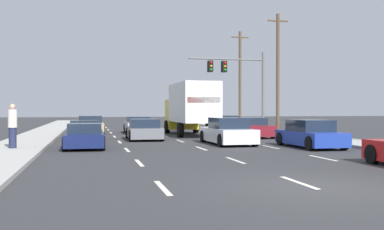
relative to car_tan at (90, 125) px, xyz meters
name	(u,v)px	position (x,y,z in m)	size (l,w,h in m)	color
ground_plane	(156,133)	(4.94, -0.01, -0.60)	(140.00, 140.00, 0.00)	#333335
sidewalk_right	(283,134)	(13.19, -5.01, -0.53)	(2.60, 80.00, 0.14)	#B2AFA8
sidewalk_left	(36,137)	(-3.31, -5.01, -0.53)	(2.60, 80.00, 0.14)	#B2AFA8
lane_markings	(160,134)	(4.94, -1.87, -0.59)	(6.94, 57.00, 0.01)	silver
car_tan	(90,125)	(0.00, 0.00, 0.00)	(2.00, 4.48, 1.31)	tan
car_orange	(85,130)	(-0.36, -6.53, -0.07)	(1.97, 4.02, 1.14)	orange
car_navy	(85,137)	(-0.30, -12.96, -0.07)	(1.87, 4.16, 1.15)	#141E4C
car_silver	(138,126)	(3.48, -0.65, -0.02)	(1.97, 4.21, 1.24)	#B7BABF
car_gray	(144,130)	(3.08, -7.84, -0.03)	(2.03, 4.22, 1.23)	slate
box_truck	(190,106)	(6.70, -4.19, 1.42)	(2.54, 8.13, 3.53)	white
car_white	(228,132)	(6.88, -12.23, 0.02)	(1.96, 4.50, 1.37)	white
car_black	(224,125)	(10.15, -0.86, -0.01)	(1.96, 4.60, 1.31)	black
car_maroon	(251,128)	(10.12, -6.85, -0.02)	(1.87, 4.54, 1.26)	maroon
car_blue	(310,135)	(10.10, -14.97, 0.00)	(1.88, 4.29, 1.31)	#1E389E
traffic_signal_mast	(233,73)	(12.04, 2.86, 4.31)	(6.77, 0.69, 6.79)	#595B56
utility_pole_mid	(278,71)	(15.44, 1.14, 4.45)	(1.80, 0.28, 9.82)	brown
utility_pole_far	(240,78)	(15.07, 9.91, 4.43)	(1.80, 0.28, 9.77)	brown
pedestrian_mid_block	(13,126)	(-3.30, -14.00, 0.50)	(0.38, 0.38, 1.90)	#1E233F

